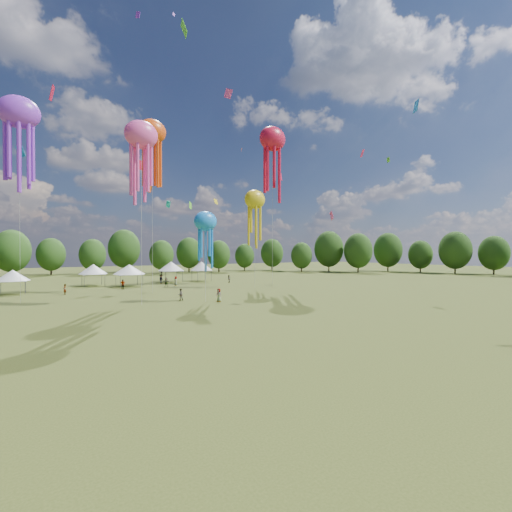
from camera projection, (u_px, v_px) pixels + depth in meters
ground at (403, 356)px, 21.11m from camera, size 300.00×300.00×0.00m
spectator_near at (180, 295)px, 45.07m from camera, size 0.77×0.61×1.55m
spectators_far at (169, 282)px, 62.38m from camera, size 30.88×29.95×1.87m
festival_tents at (134, 269)px, 66.58m from camera, size 38.38×12.49×4.34m
show_kites at (197, 160)px, 54.90m from camera, size 46.21×17.56×31.05m
small_kites at (175, 108)px, 54.93m from camera, size 71.91×64.48×46.11m
treeline at (120, 251)px, 71.25m from camera, size 201.57×95.24×13.43m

